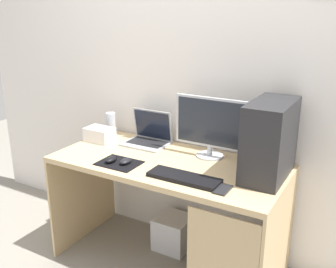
{
  "coord_description": "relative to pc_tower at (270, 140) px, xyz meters",
  "views": [
    {
      "loc": [
        1.14,
        -1.98,
        1.69
      ],
      "look_at": [
        0.0,
        0.0,
        0.94
      ],
      "focal_mm": 41.63,
      "sensor_mm": 36.0,
      "label": 1
    }
  ],
  "objects": [
    {
      "name": "cell_phone",
      "position": [
        -0.15,
        -0.3,
        -0.22
      ],
      "size": [
        0.07,
        0.13,
        0.01
      ],
      "primitive_type": "cube",
      "color": "#232326",
      "rests_on": "desk"
    },
    {
      "name": "desk",
      "position": [
        -0.59,
        -0.1,
        -0.37
      ],
      "size": [
        1.48,
        0.69,
        0.76
      ],
      "color": "tan",
      "rests_on": "ground_plane"
    },
    {
      "name": "wall_back",
      "position": [
        -0.61,
        0.3,
        0.32
      ],
      "size": [
        4.0,
        0.05,
        2.6
      ],
      "color": "silver",
      "rests_on": "ground_plane"
    },
    {
      "name": "mouse_left",
      "position": [
        -0.81,
        -0.26,
        -0.2
      ],
      "size": [
        0.06,
        0.1,
        0.03
      ],
      "primitive_type": "ellipsoid",
      "color": "black",
      "rests_on": "mousepad"
    },
    {
      "name": "pc_tower",
      "position": [
        0.0,
        0.0,
        0.0
      ],
      "size": [
        0.22,
        0.43,
        0.44
      ],
      "primitive_type": "cube",
      "color": "#232326",
      "rests_on": "desk"
    },
    {
      "name": "speaker",
      "position": [
        -1.25,
        0.16,
        -0.13
      ],
      "size": [
        0.07,
        0.07,
        0.17
      ],
      "primitive_type": "cylinder",
      "color": "#B7BCC6",
      "rests_on": "desk"
    },
    {
      "name": "subwoofer",
      "position": [
        -0.67,
        0.1,
        -0.86
      ],
      "size": [
        0.24,
        0.24,
        0.24
      ],
      "primitive_type": "cube",
      "color": "silver",
      "rests_on": "ground_plane"
    },
    {
      "name": "mousepad",
      "position": [
        -0.85,
        -0.27,
        -0.22
      ],
      "size": [
        0.26,
        0.2,
        0.0
      ],
      "primitive_type": "cube",
      "color": "black",
      "rests_on": "desk"
    },
    {
      "name": "ground_plane",
      "position": [
        -0.61,
        -0.08,
        -0.98
      ],
      "size": [
        8.0,
        8.0,
        0.0
      ],
      "primitive_type": "plane",
      "color": "gray"
    },
    {
      "name": "keyboard",
      "position": [
        -0.39,
        -0.28,
        -0.21
      ],
      "size": [
        0.42,
        0.14,
        0.02
      ],
      "primitive_type": "cube",
      "color": "black",
      "rests_on": "desk"
    },
    {
      "name": "laptop",
      "position": [
        -0.89,
        0.13,
        -0.17
      ],
      "size": [
        0.31,
        0.23,
        0.24
      ],
      "color": "#9EA3A8",
      "rests_on": "desk"
    },
    {
      "name": "monitor",
      "position": [
        -0.41,
        0.11,
        -0.02
      ],
      "size": [
        0.48,
        0.18,
        0.39
      ],
      "color": "#B7BCC6",
      "rests_on": "desk"
    },
    {
      "name": "projector",
      "position": [
        -1.23,
        -0.0,
        -0.17
      ],
      "size": [
        0.2,
        0.14,
        0.1
      ],
      "primitive_type": "cube",
      "color": "silver",
      "rests_on": "desk"
    },
    {
      "name": "mouse_right",
      "position": [
        -0.9,
        -0.29,
        -0.2
      ],
      "size": [
        0.06,
        0.1,
        0.03
      ],
      "primitive_type": "ellipsoid",
      "color": "black",
      "rests_on": "mousepad"
    }
  ]
}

